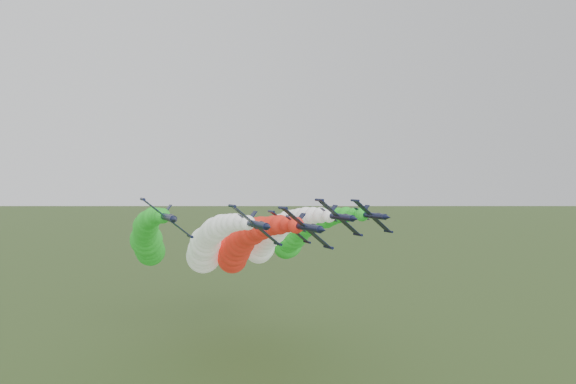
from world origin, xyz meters
name	(u,v)px	position (x,y,z in m)	size (l,w,h in m)	color
jet_lead	(240,247)	(1.88, 47.09, 32.53)	(17.50, 75.27, 21.74)	black
jet_inner_left	(207,246)	(-3.99, 55.58, 32.16)	(18.23, 76.00, 22.47)	black
jet_inner_right	(269,238)	(13.29, 56.08, 33.45)	(17.61, 75.38, 21.85)	black
jet_outer_left	(148,240)	(-17.39, 63.37, 33.58)	(17.60, 75.37, 21.84)	black
jet_outer_right	(297,236)	(25.92, 65.10, 32.59)	(17.47, 75.24, 21.71)	black
jet_trail	(238,244)	(10.50, 73.35, 30.11)	(17.73, 75.50, 21.97)	black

